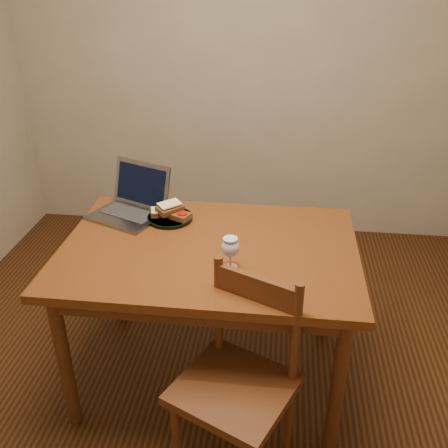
# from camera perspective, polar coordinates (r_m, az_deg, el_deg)

# --- Properties ---
(floor) EXTENTS (3.20, 3.20, 0.02)m
(floor) POSITION_cam_1_polar(r_m,az_deg,el_deg) (2.67, -1.70, -16.45)
(floor) COLOR black
(floor) RESTS_ON ground
(back_wall) EXTENTS (3.20, 0.02, 2.60)m
(back_wall) POSITION_cam_1_polar(r_m,az_deg,el_deg) (3.55, 2.01, 18.90)
(back_wall) COLOR gray
(back_wall) RESTS_ON floor
(table) EXTENTS (1.30, 0.90, 0.74)m
(table) POSITION_cam_1_polar(r_m,az_deg,el_deg) (2.24, -1.70, -4.45)
(table) COLOR #4B1F0C
(table) RESTS_ON floor
(chair) EXTENTS (0.54, 0.53, 0.44)m
(chair) POSITION_cam_1_polar(r_m,az_deg,el_deg) (1.96, 1.54, -16.80)
(chair) COLOR #43210D
(chair) RESTS_ON floor
(plate) EXTENTS (0.22, 0.22, 0.02)m
(plate) POSITION_cam_1_polar(r_m,az_deg,el_deg) (2.43, -6.18, 0.70)
(plate) COLOR black
(plate) RESTS_ON table
(sandwich_cheese) EXTENTS (0.13, 0.10, 0.04)m
(sandwich_cheese) POSITION_cam_1_polar(r_m,az_deg,el_deg) (2.43, -7.00, 1.43)
(sandwich_cheese) COLOR #381E0C
(sandwich_cheese) RESTS_ON plate
(sandwich_tomato) EXTENTS (0.14, 0.12, 0.04)m
(sandwich_tomato) POSITION_cam_1_polar(r_m,az_deg,el_deg) (2.40, -5.29, 1.13)
(sandwich_tomato) COLOR #381E0C
(sandwich_tomato) RESTS_ON plate
(sandwich_top) EXTENTS (0.14, 0.14, 0.04)m
(sandwich_top) POSITION_cam_1_polar(r_m,az_deg,el_deg) (2.41, -6.22, 1.89)
(sandwich_top) COLOR #381E0C
(sandwich_top) RESTS_ON plate
(milk_glass) EXTENTS (0.07, 0.07, 0.14)m
(milk_glass) POSITION_cam_1_polar(r_m,az_deg,el_deg) (2.01, 0.72, -3.38)
(milk_glass) COLOR white
(milk_glass) RESTS_ON table
(laptop) EXTENTS (0.42, 0.40, 0.24)m
(laptop) POSITION_cam_1_polar(r_m,az_deg,el_deg) (2.50, -10.39, 2.60)
(laptop) COLOR slate
(laptop) RESTS_ON table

